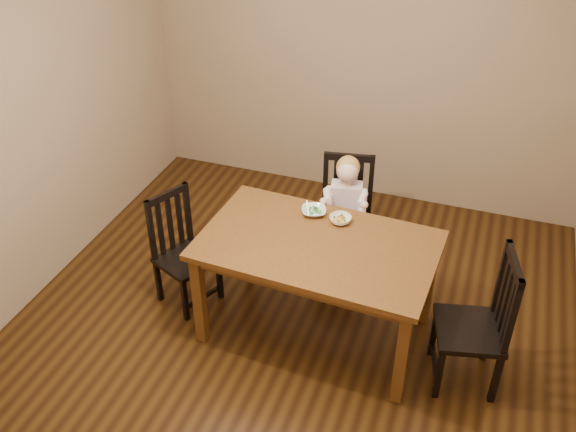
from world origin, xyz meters
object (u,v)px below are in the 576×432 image
(chair_child, at_px, (345,217))
(chair_left, at_px, (182,251))
(chair_right, at_px, (479,324))
(bowl_peas, at_px, (314,211))
(toddler, at_px, (346,205))
(bowl_veg, at_px, (340,219))
(dining_table, at_px, (318,254))

(chair_child, distance_m, chair_left, 1.31)
(chair_right, height_order, bowl_peas, chair_right)
(bowl_peas, bearing_deg, toddler, 75.29)
(bowl_peas, xyz_separation_m, bowl_veg, (0.21, -0.04, 0.00))
(chair_child, distance_m, bowl_veg, 0.66)
(chair_child, xyz_separation_m, chair_right, (1.12, -0.93, 0.02))
(chair_left, bearing_deg, dining_table, 113.10)
(dining_table, height_order, chair_right, chair_right)
(chair_right, height_order, bowl_veg, chair_right)
(chair_child, distance_m, bowl_peas, 0.62)
(dining_table, distance_m, chair_left, 1.09)
(toddler, bearing_deg, chair_child, -90.00)
(chair_child, bearing_deg, bowl_veg, 89.33)
(toddler, height_order, bowl_veg, toddler)
(chair_right, distance_m, toddler, 1.42)
(chair_child, xyz_separation_m, bowl_peas, (-0.11, -0.51, 0.35))
(dining_table, distance_m, chair_right, 1.13)
(dining_table, xyz_separation_m, toddler, (-0.01, 0.78, -0.09))
(chair_right, relative_size, bowl_veg, 6.54)
(chair_right, xyz_separation_m, bowl_peas, (-1.23, 0.42, 0.32))
(chair_left, bearing_deg, toddler, 150.26)
(chair_left, height_order, bowl_veg, chair_left)
(chair_right, bearing_deg, dining_table, 71.66)
(chair_left, bearing_deg, bowl_veg, 127.23)
(dining_table, bearing_deg, chair_child, 91.24)
(toddler, bearing_deg, bowl_peas, 64.86)
(toddler, bearing_deg, chair_right, 131.32)
(dining_table, relative_size, chair_child, 1.69)
(chair_left, height_order, bowl_peas, chair_left)
(chair_right, bearing_deg, bowl_veg, 56.46)
(bowl_peas, height_order, bowl_veg, bowl_veg)
(toddler, distance_m, bowl_veg, 0.55)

